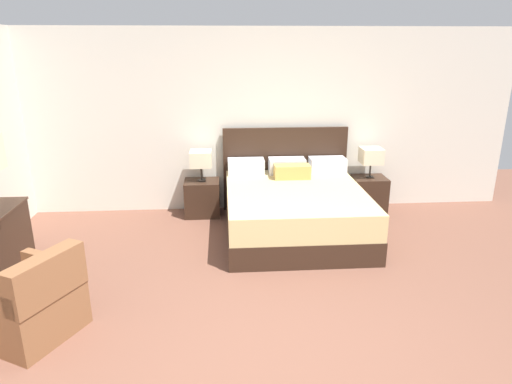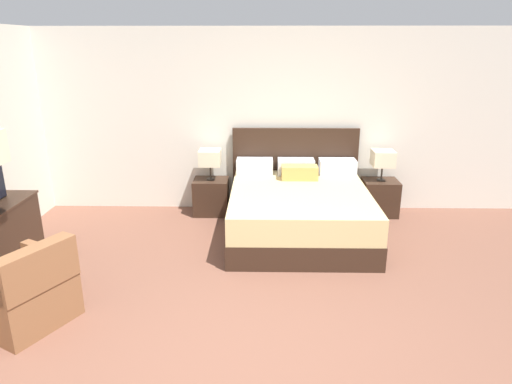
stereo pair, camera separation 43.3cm
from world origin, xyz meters
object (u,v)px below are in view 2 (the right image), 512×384
Objects in this scene: bed at (299,209)px; table_lamp_right at (383,159)px; nightstand_left at (211,196)px; nightstand_right at (380,197)px; table_lamp_left at (210,158)px; armchair_by_window at (25,293)px.

table_lamp_right is at bearing 30.76° from bed.
nightstand_left is 2.36m from nightstand_right.
bed is at bearing -149.24° from table_lamp_right.
table_lamp_left reaches higher than nightstand_right.
table_lamp_left is at bearing 180.00° from table_lamp_right.
nightstand_left is 2.98m from armchair_by_window.
bed is 3.96× the size of nightstand_left.
table_lamp_right is 4.56m from armchair_by_window.
nightstand_left is 1.00× the size of nightstand_right.
nightstand_left and nightstand_right have the same top height.
nightstand_right is 1.18× the size of table_lamp_left.
nightstand_left is at bearing 149.30° from bed.
table_lamp_right is (2.36, 0.00, 0.00)m from table_lamp_left.
armchair_by_window is (-3.65, -2.69, 0.04)m from nightstand_right.
armchair_by_window is at bearing -141.10° from bed.
bed reaches higher than table_lamp_right.
table_lamp_left is (-1.18, 0.70, 0.48)m from bed.
bed is at bearing -149.29° from nightstand_right.
nightstand_left is 1.18× the size of table_lamp_left.
nightstand_left is 1.18× the size of table_lamp_right.
table_lamp_right is at bearing 0.00° from table_lamp_left.
table_lamp_left is at bearing 179.96° from nightstand_right.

